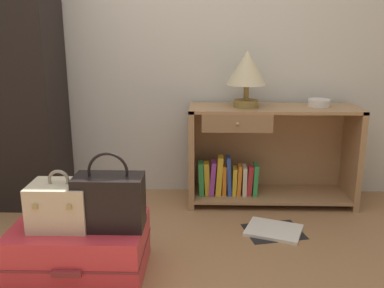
{
  "coord_description": "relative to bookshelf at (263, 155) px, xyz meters",
  "views": [
    {
      "loc": [
        0.28,
        -1.72,
        1.22
      ],
      "look_at": [
        0.21,
        0.79,
        0.55
      ],
      "focal_mm": 40.16,
      "sensor_mm": 36.0,
      "label": 1
    }
  ],
  "objects": [
    {
      "name": "handbag",
      "position": [
        -0.89,
        -1.03,
        0.06
      ],
      "size": [
        0.33,
        0.18,
        0.39
      ],
      "color": "black",
      "rests_on": "suitcase_large"
    },
    {
      "name": "back_wall",
      "position": [
        -0.71,
        0.25,
        0.95
      ],
      "size": [
        6.4,
        0.1,
        2.6
      ],
      "primitive_type": "cube",
      "color": "beige",
      "rests_on": "ground_plane"
    },
    {
      "name": "train_case",
      "position": [
        -1.14,
        -1.03,
        0.04
      ],
      "size": [
        0.29,
        0.23,
        0.3
      ],
      "color": "beige",
      "rests_on": "suitcase_large"
    },
    {
      "name": "open_book_on_floor",
      "position": [
        0.01,
        -0.51,
        -0.34
      ],
      "size": [
        0.4,
        0.36,
        0.02
      ],
      "color": "white",
      "rests_on": "ground_plane"
    },
    {
      "name": "bowl",
      "position": [
        0.37,
        0.01,
        0.38
      ],
      "size": [
        0.15,
        0.15,
        0.05
      ],
      "primitive_type": "cylinder",
      "color": "silver",
      "rests_on": "bookshelf"
    },
    {
      "name": "bookshelf",
      "position": [
        0.0,
        0.0,
        0.0
      ],
      "size": [
        1.18,
        0.39,
        0.7
      ],
      "color": "#A37A51",
      "rests_on": "ground_plane"
    },
    {
      "name": "table_lamp",
      "position": [
        -0.14,
        -0.04,
        0.61
      ],
      "size": [
        0.27,
        0.27,
        0.39
      ],
      "color": "olive",
      "rests_on": "bookshelf"
    },
    {
      "name": "suitcase_large",
      "position": [
        -1.06,
        -1.0,
        -0.21
      ],
      "size": [
        0.67,
        0.48,
        0.27
      ],
      "color": "#D1333D",
      "rests_on": "ground_plane"
    }
  ]
}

